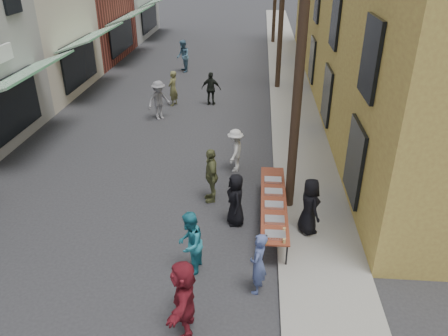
# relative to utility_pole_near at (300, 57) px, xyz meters

# --- Properties ---
(ground) EXTENTS (120.00, 120.00, 0.00)m
(ground) POSITION_rel_utility_pole_near_xyz_m (-4.30, -3.00, -4.50)
(ground) COLOR #28282B
(ground) RESTS_ON ground
(sidewalk) EXTENTS (2.20, 60.00, 0.10)m
(sidewalk) POSITION_rel_utility_pole_near_xyz_m (0.70, 12.00, -4.45)
(sidewalk) COLOR gray
(sidewalk) RESTS_ON ground
(storefront_row) EXTENTS (8.00, 37.00, 9.00)m
(storefront_row) POSITION_rel_utility_pole_near_xyz_m (-14.30, 11.96, -0.38)
(storefront_row) COLOR maroon
(storefront_row) RESTS_ON ground
(utility_pole_near) EXTENTS (0.26, 0.26, 9.00)m
(utility_pole_near) POSITION_rel_utility_pole_near_xyz_m (0.00, 0.00, 0.00)
(utility_pole_near) COLOR #2D2116
(utility_pole_near) RESTS_ON ground
(utility_pole_mid) EXTENTS (0.26, 0.26, 9.00)m
(utility_pole_mid) POSITION_rel_utility_pole_near_xyz_m (0.00, 12.00, 0.00)
(utility_pole_mid) COLOR #2D2116
(utility_pole_mid) RESTS_ON ground
(serving_table) EXTENTS (0.70, 4.00, 0.75)m
(serving_table) POSITION_rel_utility_pole_near_xyz_m (-0.50, -0.90, -3.79)
(serving_table) COLOR maroon
(serving_table) RESTS_ON ground
(catering_tray_sausage) EXTENTS (0.50, 0.33, 0.08)m
(catering_tray_sausage) POSITION_rel_utility_pole_near_xyz_m (-0.50, -2.55, -3.71)
(catering_tray_sausage) COLOR maroon
(catering_tray_sausage) RESTS_ON serving_table
(catering_tray_foil_b) EXTENTS (0.50, 0.33, 0.08)m
(catering_tray_foil_b) POSITION_rel_utility_pole_near_xyz_m (-0.50, -1.90, -3.71)
(catering_tray_foil_b) COLOR #B2B2B7
(catering_tray_foil_b) RESTS_ON serving_table
(catering_tray_buns) EXTENTS (0.50, 0.33, 0.08)m
(catering_tray_buns) POSITION_rel_utility_pole_near_xyz_m (-0.50, -1.20, -3.71)
(catering_tray_buns) COLOR tan
(catering_tray_buns) RESTS_ON serving_table
(catering_tray_foil_d) EXTENTS (0.50, 0.33, 0.08)m
(catering_tray_foil_d) POSITION_rel_utility_pole_near_xyz_m (-0.50, -0.50, -3.71)
(catering_tray_foil_d) COLOR #B2B2B7
(catering_tray_foil_d) RESTS_ON serving_table
(catering_tray_buns_end) EXTENTS (0.50, 0.33, 0.08)m
(catering_tray_buns_end) POSITION_rel_utility_pole_near_xyz_m (-0.50, 0.20, -3.71)
(catering_tray_buns_end) COLOR tan
(catering_tray_buns_end) RESTS_ON serving_table
(condiment_jar_a) EXTENTS (0.07, 0.07, 0.08)m
(condiment_jar_a) POSITION_rel_utility_pole_near_xyz_m (-0.72, -2.85, -3.71)
(condiment_jar_a) COLOR #A57F26
(condiment_jar_a) RESTS_ON serving_table
(condiment_jar_b) EXTENTS (0.07, 0.07, 0.08)m
(condiment_jar_b) POSITION_rel_utility_pole_near_xyz_m (-0.72, -2.75, -3.71)
(condiment_jar_b) COLOR #A57F26
(condiment_jar_b) RESTS_ON serving_table
(condiment_jar_c) EXTENTS (0.07, 0.07, 0.08)m
(condiment_jar_c) POSITION_rel_utility_pole_near_xyz_m (-0.72, -2.65, -3.71)
(condiment_jar_c) COLOR #A57F26
(condiment_jar_c) RESTS_ON serving_table
(cup_stack) EXTENTS (0.08, 0.08, 0.12)m
(cup_stack) POSITION_rel_utility_pole_near_xyz_m (-0.30, -2.80, -3.69)
(cup_stack) COLOR tan
(cup_stack) RESTS_ON serving_table
(guest_front_a) EXTENTS (0.68, 0.86, 1.54)m
(guest_front_a) POSITION_rel_utility_pole_near_xyz_m (-1.55, -0.97, -3.73)
(guest_front_a) COLOR black
(guest_front_a) RESTS_ON ground
(guest_front_b) EXTENTS (0.49, 0.63, 1.53)m
(guest_front_b) POSITION_rel_utility_pole_near_xyz_m (-0.90, -3.62, -3.73)
(guest_front_b) COLOR #48578C
(guest_front_b) RESTS_ON ground
(guest_front_c) EXTENTS (0.71, 0.86, 1.64)m
(guest_front_c) POSITION_rel_utility_pole_near_xyz_m (-2.51, -3.10, -3.68)
(guest_front_c) COLOR teal
(guest_front_c) RESTS_ON ground
(guest_front_d) EXTENTS (0.72, 1.06, 1.52)m
(guest_front_d) POSITION_rel_utility_pole_near_xyz_m (-1.74, 2.24, -3.74)
(guest_front_d) COLOR silver
(guest_front_d) RESTS_ON ground
(guest_front_e) EXTENTS (0.64, 1.08, 1.72)m
(guest_front_e) POSITION_rel_utility_pole_near_xyz_m (-2.35, 0.22, -3.64)
(guest_front_e) COLOR #5F643A
(guest_front_e) RESTS_ON ground
(guest_queue_back) EXTENTS (0.61, 1.62, 1.72)m
(guest_queue_back) POSITION_rel_utility_pole_near_xyz_m (-2.36, -4.88, -3.64)
(guest_queue_back) COLOR maroon
(guest_queue_back) RESTS_ON ground
(server) EXTENTS (0.75, 0.91, 1.59)m
(server) POSITION_rel_utility_pole_near_xyz_m (0.42, -1.34, -3.61)
(server) COLOR black
(server) RESTS_ON sidewalk
(passerby_left) EXTENTS (1.26, 1.25, 1.75)m
(passerby_left) POSITION_rel_utility_pole_near_xyz_m (-5.38, 6.93, -3.63)
(passerby_left) COLOR slate
(passerby_left) RESTS_ON ground
(passerby_mid) EXTENTS (0.98, 0.50, 1.61)m
(passerby_mid) POSITION_rel_utility_pole_near_xyz_m (-3.29, 9.04, -3.69)
(passerby_mid) COLOR black
(passerby_mid) RESTS_ON ground
(passerby_right) EXTENTS (0.58, 0.71, 1.68)m
(passerby_right) POSITION_rel_utility_pole_near_xyz_m (-5.11, 8.83, -3.66)
(passerby_right) COLOR olive
(passerby_right) RESTS_ON ground
(passerby_far) EXTENTS (0.98, 1.11, 1.89)m
(passerby_far) POSITION_rel_utility_pole_near_xyz_m (-5.62, 14.97, -3.55)
(passerby_far) COLOR teal
(passerby_far) RESTS_ON ground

